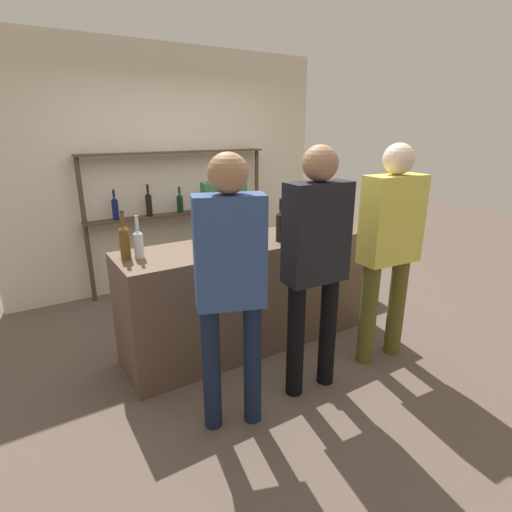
{
  "coord_description": "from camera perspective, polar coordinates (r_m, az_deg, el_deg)",
  "views": [
    {
      "loc": [
        -1.77,
        -2.81,
        1.9
      ],
      "look_at": [
        0.0,
        0.0,
        0.82
      ],
      "focal_mm": 28.0,
      "sensor_mm": 36.0,
      "label": 1
    }
  ],
  "objects": [
    {
      "name": "cork_jar",
      "position": [
        4.14,
        11.03,
        5.77
      ],
      "size": [
        0.1,
        0.1,
        0.17
      ],
      "color": "silver",
      "rests_on": "bar_counter"
    },
    {
      "name": "counter_bottle_5",
      "position": [
        3.41,
        -1.77,
        4.46
      ],
      "size": [
        0.07,
        0.07,
        0.34
      ],
      "color": "silver",
      "rests_on": "bar_counter"
    },
    {
      "name": "counter_bottle_3",
      "position": [
        3.88,
        5.9,
        6.16
      ],
      "size": [
        0.08,
        0.08,
        0.36
      ],
      "color": "#0F1956",
      "rests_on": "bar_counter"
    },
    {
      "name": "customer_center",
      "position": [
        2.77,
        8.55,
        0.2
      ],
      "size": [
        0.46,
        0.24,
        1.79
      ],
      "rotation": [
        0.0,
        0.0,
        1.5
      ],
      "color": "black",
      "rests_on": "ground_plane"
    },
    {
      "name": "bar_counter",
      "position": [
        3.61,
        0.0,
        -5.11
      ],
      "size": [
        2.38,
        0.63,
        0.97
      ],
      "primitive_type": "cube",
      "color": "brown",
      "rests_on": "ground_plane"
    },
    {
      "name": "counter_bottle_2",
      "position": [
        3.4,
        3.54,
        4.48
      ],
      "size": [
        0.08,
        0.08,
        0.37
      ],
      "color": "black",
      "rests_on": "bar_counter"
    },
    {
      "name": "back_shelf",
      "position": [
        4.94,
        -10.88,
        8.26
      ],
      "size": [
        2.25,
        0.18,
        1.63
      ],
      "color": "#4C3828",
      "rests_on": "ground_plane"
    },
    {
      "name": "counter_bottle_1",
      "position": [
        3.07,
        -16.44,
        1.85
      ],
      "size": [
        0.07,
        0.07,
        0.32
      ],
      "color": "silver",
      "rests_on": "bar_counter"
    },
    {
      "name": "counter_bottle_0",
      "position": [
        3.08,
        -18.27,
        2.09
      ],
      "size": [
        0.07,
        0.07,
        0.36
      ],
      "color": "brown",
      "rests_on": "bar_counter"
    },
    {
      "name": "counter_bottle_4",
      "position": [
        3.99,
        11.45,
        5.98
      ],
      "size": [
        0.07,
        0.07,
        0.34
      ],
      "color": "black",
      "rests_on": "bar_counter"
    },
    {
      "name": "ground_plane",
      "position": [
        3.83,
        0.0,
        -11.79
      ],
      "size": [
        16.0,
        16.0,
        0.0
      ],
      "primitive_type": "plane",
      "color": "brown"
    },
    {
      "name": "customer_left",
      "position": [
        2.38,
        -3.7,
        -2.68
      ],
      "size": [
        0.45,
        0.32,
        1.77
      ],
      "rotation": [
        0.0,
        0.0,
        1.22
      ],
      "color": "#121C33",
      "rests_on": "ground_plane"
    },
    {
      "name": "back_wall",
      "position": [
        5.07,
        -11.84,
        11.93
      ],
      "size": [
        3.98,
        0.12,
        2.8
      ],
      "primitive_type": "cube",
      "color": "beige",
      "rests_on": "ground_plane"
    },
    {
      "name": "customer_right",
      "position": [
        3.33,
        18.6,
        2.17
      ],
      "size": [
        0.51,
        0.26,
        1.79
      ],
      "rotation": [
        0.0,
        0.0,
        1.49
      ],
      "color": "brown",
      "rests_on": "ground_plane"
    },
    {
      "name": "server_behind_counter",
      "position": [
        4.35,
        -4.52,
        4.59
      ],
      "size": [
        0.49,
        0.28,
        1.55
      ],
      "rotation": [
        0.0,
        0.0,
        -1.75
      ],
      "color": "black",
      "rests_on": "ground_plane"
    }
  ]
}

